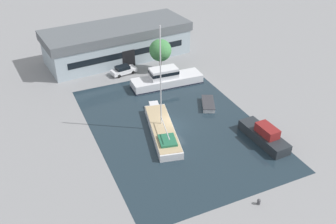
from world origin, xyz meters
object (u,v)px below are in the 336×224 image
Objects in this scene: parked_car at (123,70)px; small_dinghy at (208,104)px; motor_cruiser at (166,79)px; warehouse_building at (118,42)px; cabin_boat at (264,135)px; sailboat_moored at (162,129)px; quay_tree_near_building at (160,50)px.

small_dinghy is at bearing 18.87° from parked_car.
motor_cruiser is at bearing 134.30° from small_dinghy.
warehouse_building is 23.77m from small_dinghy.
warehouse_building reaches higher than cabin_boat.
sailboat_moored is at bearing 145.17° from cabin_boat.
cabin_boat is (3.87, -24.75, -2.92)m from quay_tree_near_building.
warehouse_building is 26.45m from sailboat_moored.
quay_tree_near_building reaches higher than small_dinghy.
warehouse_building is 7.74m from parked_car.
cabin_boat reaches higher than small_dinghy.
parked_car is 18.99m from sailboat_moored.
cabin_boat is at bearing 12.71° from parked_car.
sailboat_moored is (-2.38, -26.22, -2.46)m from warehouse_building.
sailboat_moored is at bearing -133.34° from small_dinghy.
parked_car is at bearing -106.48° from warehouse_building.
quay_tree_near_building is at bearing 96.33° from cabin_boat.
cabin_boat is at bearing -53.17° from small_dinghy.
parked_car is (-1.44, -7.25, -2.29)m from warehouse_building.
cabin_boat reaches higher than parked_car.
sailboat_moored reaches higher than small_dinghy.
sailboat_moored reaches higher than parked_car.
quay_tree_near_building is (5.00, -8.58, 0.76)m from warehouse_building.
warehouse_building is 5.93× the size of small_dinghy.
motor_cruiser is (6.03, 12.24, 0.48)m from sailboat_moored.
small_dinghy is (6.66, -22.66, -2.72)m from warehouse_building.
quay_tree_near_building is 0.39× the size of sailboat_moored.
warehouse_building is at bearing 17.20° from motor_cruiser.
small_dinghy is 0.59× the size of cabin_boat.
cabin_boat is (2.21, -10.66, 0.55)m from small_dinghy.
motor_cruiser is 9.21m from small_dinghy.
warehouse_building is at bearing 120.22° from quay_tree_near_building.
warehouse_building reaches higher than parked_car.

